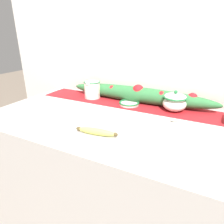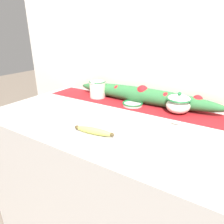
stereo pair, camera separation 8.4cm
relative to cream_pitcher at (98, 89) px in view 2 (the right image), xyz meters
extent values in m
cube|color=#B7B2AD|center=(0.32, -0.26, -0.51)|extent=(1.44, 0.74, 0.89)
cube|color=silver|center=(0.32, 0.13, 0.24)|extent=(2.24, 0.04, 2.40)
cube|color=#A8191E|center=(0.32, 0.00, -0.06)|extent=(1.33, 0.21, 0.00)
cylinder|color=white|center=(0.00, 0.00, 0.00)|extent=(0.11, 0.11, 0.12)
torus|color=#1E7038|center=(0.00, 0.00, 0.05)|extent=(0.11, 0.11, 0.01)
torus|color=white|center=(0.00, 0.07, 0.00)|extent=(0.06, 0.01, 0.06)
ellipsoid|color=white|center=(0.00, -0.05, 0.05)|extent=(0.03, 0.02, 0.02)
ellipsoid|color=white|center=(0.56, 0.00, -0.02)|extent=(0.13, 0.13, 0.08)
torus|color=#1E7038|center=(0.56, 0.00, 0.02)|extent=(0.13, 0.13, 0.01)
ellipsoid|color=white|center=(0.56, 0.00, 0.03)|extent=(0.12, 0.12, 0.03)
sphere|color=#1E7038|center=(0.56, 0.00, 0.05)|extent=(0.02, 0.02, 0.02)
cylinder|color=white|center=(0.29, -0.03, -0.06)|extent=(0.12, 0.12, 0.01)
torus|color=#1E7038|center=(0.29, -0.03, -0.05)|extent=(0.13, 0.13, 0.01)
ellipsoid|color=#CCD156|center=(0.30, -0.46, -0.05)|extent=(0.19, 0.06, 0.03)
ellipsoid|color=brown|center=(0.22, -0.47, -0.05)|extent=(0.03, 0.02, 0.02)
ellipsoid|color=brown|center=(0.39, -0.44, -0.05)|extent=(0.03, 0.02, 0.02)
cube|color=#A89E89|center=(0.50, -0.17, -0.06)|extent=(0.14, 0.04, 0.00)
ellipsoid|color=#A89E89|center=(0.59, -0.15, -0.06)|extent=(0.04, 0.03, 0.01)
ellipsoid|color=#2D6B38|center=(0.32, 0.05, -0.01)|extent=(0.99, 0.11, 0.10)
sphere|color=red|center=(-0.04, 0.07, 0.01)|extent=(0.07, 0.07, 0.07)
sphere|color=red|center=(0.14, 0.04, 0.01)|extent=(0.05, 0.05, 0.05)
sphere|color=red|center=(0.32, 0.05, 0.02)|extent=(0.08, 0.08, 0.08)
sphere|color=red|center=(0.47, 0.04, 0.01)|extent=(0.05, 0.05, 0.05)
sphere|color=red|center=(0.65, 0.06, 0.01)|extent=(0.06, 0.06, 0.06)
camera|label=1|loc=(0.72, -1.14, 0.37)|focal=32.00mm
camera|label=2|loc=(0.80, -1.10, 0.37)|focal=32.00mm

